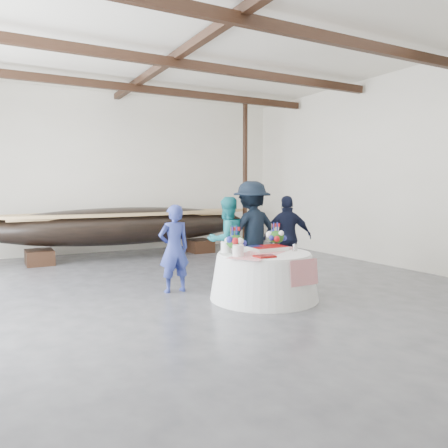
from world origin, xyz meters
TOP-DOWN VIEW (x-y plane):
  - floor at (0.00, 0.00)m, footprint 10.00×12.00m
  - wall_back at (0.00, 6.00)m, footprint 10.00×0.02m
  - wall_right at (5.00, 0.00)m, footprint 0.02×12.00m
  - ceiling at (0.00, 0.00)m, footprint 10.00×12.00m
  - pavilion_structure at (0.00, 0.81)m, footprint 9.80×11.76m
  - longboat_display at (-0.14, 4.68)m, footprint 7.08×1.42m
  - banquet_table at (0.70, -0.53)m, footprint 1.81×1.81m
  - tabletop_items at (0.66, -0.37)m, footprint 1.70×1.37m
  - guest_woman_blue at (-0.45, 0.60)m, footprint 0.57×0.38m
  - guest_woman_teal at (0.72, 0.78)m, footprint 0.86×0.70m
  - guest_man_left at (1.26, 0.74)m, footprint 1.31×0.79m
  - guest_man_right at (2.03, 0.60)m, footprint 1.07×0.76m

SIDE VIEW (x-z plane):
  - floor at x=0.00m, z-range -0.01..0.01m
  - banquet_table at x=0.70m, z-range 0.00..0.78m
  - guest_woman_blue at x=-0.45m, z-range 0.00..1.56m
  - guest_woman_teal at x=0.72m, z-range 0.00..1.68m
  - guest_man_right at x=2.03m, z-range 0.00..1.69m
  - longboat_display at x=-0.14m, z-range 0.18..1.51m
  - tabletop_items at x=0.66m, z-range 0.73..1.13m
  - guest_man_left at x=1.26m, z-range 0.00..1.98m
  - wall_back at x=0.00m, z-range 0.00..4.50m
  - wall_right at x=5.00m, z-range 0.00..4.50m
  - pavilion_structure at x=0.00m, z-range 1.75..6.25m
  - ceiling at x=0.00m, z-range 4.50..4.50m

